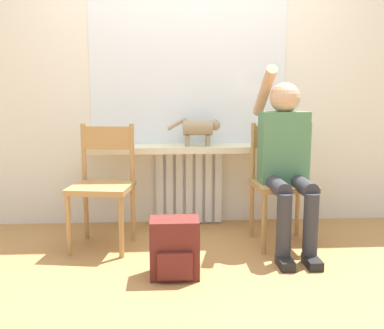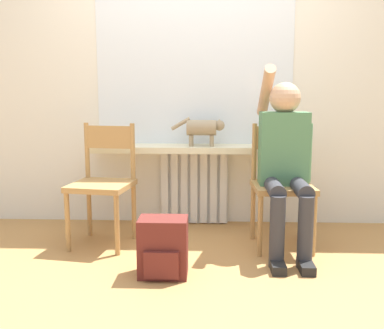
{
  "view_description": "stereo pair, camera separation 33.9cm",
  "coord_description": "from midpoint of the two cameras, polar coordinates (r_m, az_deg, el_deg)",
  "views": [
    {
      "loc": [
        -0.2,
        -2.64,
        1.13
      ],
      "look_at": [
        0.0,
        0.7,
        0.59
      ],
      "focal_mm": 42.0,
      "sensor_mm": 36.0,
      "label": 1
    },
    {
      "loc": [
        0.14,
        -2.64,
        1.13
      ],
      "look_at": [
        0.0,
        0.7,
        0.59
      ],
      "focal_mm": 42.0,
      "sensor_mm": 36.0,
      "label": 2
    }
  ],
  "objects": [
    {
      "name": "backpack",
      "position": [
        2.81,
        -5.75,
        -10.61
      ],
      "size": [
        0.3,
        0.24,
        0.37
      ],
      "color": "maroon",
      "rests_on": "ground_plane"
    },
    {
      "name": "wall_with_window",
      "position": [
        3.88,
        -3.04,
        12.42
      ],
      "size": [
        7.0,
        0.06,
        2.7
      ],
      "color": "white",
      "rests_on": "ground_plane"
    },
    {
      "name": "chair_right",
      "position": [
        3.37,
        8.47,
        -2.15
      ],
      "size": [
        0.44,
        0.44,
        0.9
      ],
      "rotation": [
        0.0,
        0.0,
        0.04
      ],
      "color": "#B2844C",
      "rests_on": "ground_plane"
    },
    {
      "name": "window_glass",
      "position": [
        3.84,
        -3.03,
        11.61
      ],
      "size": [
        1.64,
        0.01,
        1.2
      ],
      "color": "white",
      "rests_on": "windowsill"
    },
    {
      "name": "ground_plane",
      "position": [
        2.87,
        -2.6,
        -13.97
      ],
      "size": [
        12.0,
        12.0,
        0.0
      ],
      "primitive_type": "plane",
      "color": "#B27F47"
    },
    {
      "name": "windowsill",
      "position": [
        3.72,
        -2.93,
        2.02
      ],
      "size": [
        1.71,
        0.31,
        0.05
      ],
      "color": "beige",
      "rests_on": "radiator"
    },
    {
      "name": "cat",
      "position": [
        3.67,
        -1.72,
        4.61
      ],
      "size": [
        0.44,
        0.13,
        0.24
      ],
      "color": "#9E896B",
      "rests_on": "windowsill"
    },
    {
      "name": "chair_left",
      "position": [
        3.36,
        -14.09,
        -2.38
      ],
      "size": [
        0.48,
        0.48,
        0.9
      ],
      "rotation": [
        0.0,
        0.0,
        -0.16
      ],
      "color": "#B2844C",
      "rests_on": "ground_plane"
    },
    {
      "name": "radiator",
      "position": [
        3.88,
        -2.91,
        -2.86
      ],
      "size": [
        0.58,
        0.08,
        0.64
      ],
      "color": "silver",
      "rests_on": "ground_plane"
    },
    {
      "name": "person",
      "position": [
        3.23,
        8.98,
        1.15
      ],
      "size": [
        0.36,
        0.96,
        1.32
      ],
      "color": "#333338",
      "rests_on": "ground_plane"
    }
  ]
}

